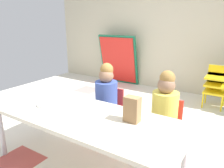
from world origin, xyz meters
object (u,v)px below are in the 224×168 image
object	(u,v)px
seated_child_middle_seat	(165,107)
donut_powdered_on_plate	(42,105)
paper_bag_brown	(132,109)
kid_chair_yellow_stack	(216,84)
seated_child_near_camera	(107,94)
folded_activity_table	(118,60)
paper_plate_near_edge	(42,106)
paper_plate_center_table	(67,114)
craft_table	(83,119)

from	to	relation	value
seated_child_middle_seat	donut_powdered_on_plate	distance (m)	1.22
paper_bag_brown	kid_chair_yellow_stack	bearing A→B (deg)	80.98
seated_child_near_camera	kid_chair_yellow_stack	xyz separation A→B (m)	(0.94, 1.78, -0.16)
kid_chair_yellow_stack	folded_activity_table	size ratio (longest dim) A/B	0.63
seated_child_near_camera	folded_activity_table	world-z (taller)	folded_activity_table
kid_chair_yellow_stack	paper_plate_near_edge	distance (m)	2.76
kid_chair_yellow_stack	folded_activity_table	distance (m)	2.11
kid_chair_yellow_stack	paper_bag_brown	xyz separation A→B (m)	(-0.36, -2.26, 0.28)
seated_child_middle_seat	paper_bag_brown	bearing A→B (deg)	-104.28
seated_child_middle_seat	kid_chair_yellow_stack	distance (m)	1.80
seated_child_near_camera	paper_bag_brown	size ratio (longest dim) A/B	4.17
kid_chair_yellow_stack	paper_plate_near_edge	world-z (taller)	kid_chair_yellow_stack
seated_child_middle_seat	paper_plate_center_table	distance (m)	0.96
craft_table	paper_bag_brown	size ratio (longest dim) A/B	8.54
paper_plate_center_table	paper_plate_near_edge	bearing A→B (deg)	-179.49
paper_bag_brown	paper_plate_near_edge	distance (m)	0.92
kid_chair_yellow_stack	paper_plate_near_edge	xyz separation A→B (m)	(-1.25, -2.46, 0.17)
paper_bag_brown	paper_plate_near_edge	xyz separation A→B (m)	(-0.90, -0.19, -0.11)
craft_table	paper_bag_brown	distance (m)	0.48
seated_child_near_camera	donut_powdered_on_plate	world-z (taller)	seated_child_near_camera
seated_child_near_camera	paper_bag_brown	world-z (taller)	seated_child_near_camera
seated_child_middle_seat	paper_plate_near_edge	bearing A→B (deg)	-146.43
craft_table	seated_child_middle_seat	distance (m)	0.82
folded_activity_table	paper_bag_brown	size ratio (longest dim) A/B	4.94
seated_child_middle_seat	paper_bag_brown	distance (m)	0.51
seated_child_near_camera	paper_plate_near_edge	world-z (taller)	seated_child_near_camera
paper_bag_brown	paper_plate_near_edge	size ratio (longest dim) A/B	1.22
paper_plate_center_table	donut_powdered_on_plate	size ratio (longest dim) A/B	1.62
craft_table	paper_bag_brown	world-z (taller)	paper_bag_brown
craft_table	seated_child_middle_seat	world-z (taller)	seated_child_middle_seat
craft_table	kid_chair_yellow_stack	size ratio (longest dim) A/B	2.76
paper_plate_near_edge	paper_plate_center_table	size ratio (longest dim) A/B	1.00
kid_chair_yellow_stack	craft_table	bearing A→B (deg)	-108.62
seated_child_near_camera	folded_activity_table	size ratio (longest dim) A/B	0.84
craft_table	kid_chair_yellow_stack	distance (m)	2.51
kid_chair_yellow_stack	paper_plate_center_table	distance (m)	2.63
kid_chair_yellow_stack	paper_plate_near_edge	size ratio (longest dim) A/B	3.78
kid_chair_yellow_stack	donut_powdered_on_plate	xyz separation A→B (m)	(-1.25, -2.46, 0.19)
seated_child_near_camera	paper_plate_center_table	size ratio (longest dim) A/B	5.10
paper_plate_center_table	seated_child_near_camera	bearing A→B (deg)	91.81
paper_plate_near_edge	donut_powdered_on_plate	xyz separation A→B (m)	(0.00, 0.00, 0.02)
seated_child_middle_seat	paper_plate_center_table	size ratio (longest dim) A/B	5.10
kid_chair_yellow_stack	donut_powdered_on_plate	bearing A→B (deg)	-117.05
kid_chair_yellow_stack	paper_plate_near_edge	bearing A→B (deg)	-117.05
kid_chair_yellow_stack	donut_powdered_on_plate	world-z (taller)	kid_chair_yellow_stack
kid_chair_yellow_stack	paper_plate_center_table	xyz separation A→B (m)	(-0.92, -2.45, 0.17)
folded_activity_table	donut_powdered_on_plate	bearing A→B (deg)	-73.82
paper_plate_center_table	folded_activity_table	bearing A→B (deg)	112.27
folded_activity_table	paper_plate_near_edge	size ratio (longest dim) A/B	6.04
paper_plate_center_table	donut_powdered_on_plate	world-z (taller)	donut_powdered_on_plate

